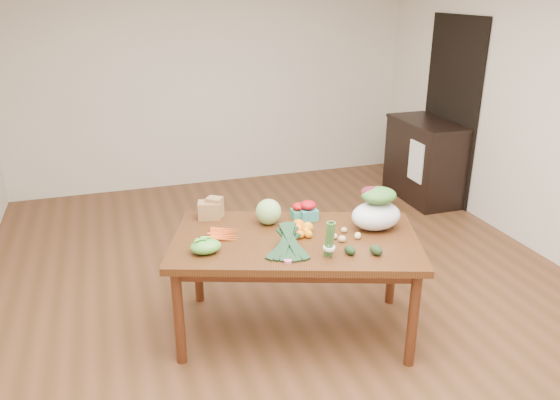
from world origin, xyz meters
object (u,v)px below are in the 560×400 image
object	(u,v)px
kale_bunch	(288,244)
salad_bag	(376,210)
cabinet	(424,160)
dining_table	(295,285)
asparagus_bundle	(329,239)
paper_bag	(209,208)
cabbage	(268,212)
mandarin_cluster	(298,230)

from	to	relation	value
kale_bunch	salad_bag	size ratio (longest dim) A/B	1.10
cabinet	dining_table	bearing A→B (deg)	-138.23
kale_bunch	asparagus_bundle	size ratio (longest dim) A/B	1.60
paper_bag	kale_bunch	bearing A→B (deg)	-64.57
dining_table	kale_bunch	bearing A→B (deg)	-100.85
paper_bag	salad_bag	xyz separation A→B (m)	(1.10, -0.56, 0.06)
cabbage	salad_bag	distance (m)	0.78
paper_bag	asparagus_bundle	bearing A→B (deg)	-54.70
cabinet	kale_bunch	size ratio (longest dim) A/B	2.55
asparagus_bundle	cabbage	bearing A→B (deg)	128.26
asparagus_bundle	paper_bag	bearing A→B (deg)	144.25
mandarin_cluster	kale_bunch	size ratio (longest dim) A/B	0.45
mandarin_cluster	kale_bunch	xyz separation A→B (m)	(-0.16, -0.26, 0.04)
mandarin_cluster	salad_bag	size ratio (longest dim) A/B	0.49
cabbage	asparagus_bundle	xyz separation A→B (m)	(0.22, -0.62, 0.03)
paper_bag	kale_bunch	distance (m)	0.85
salad_bag	cabbage	bearing A→B (deg)	155.68
paper_bag	mandarin_cluster	size ratio (longest dim) A/B	1.24
dining_table	salad_bag	distance (m)	0.79
dining_table	mandarin_cluster	xyz separation A→B (m)	(0.03, 0.02, 0.42)
kale_bunch	asparagus_bundle	bearing A→B (deg)	-2.54
cabbage	salad_bag	bearing A→B (deg)	-24.32
mandarin_cluster	asparagus_bundle	xyz separation A→B (m)	(0.08, -0.36, 0.08)
paper_bag	asparagus_bundle	xyz separation A→B (m)	(0.61, -0.86, 0.05)
salad_bag	paper_bag	bearing A→B (deg)	153.14
paper_bag	kale_bunch	world-z (taller)	kale_bunch
cabinet	asparagus_bundle	distance (m)	3.33
dining_table	salad_bag	bearing A→B (deg)	16.02
cabinet	paper_bag	distance (m)	3.27
salad_bag	dining_table	bearing A→B (deg)	177.07
dining_table	cabbage	xyz separation A→B (m)	(-0.11, 0.29, 0.47)
mandarin_cluster	cabbage	bearing A→B (deg)	116.86
cabbage	salad_bag	xyz separation A→B (m)	(0.71, -0.32, 0.05)
kale_bunch	asparagus_bundle	xyz separation A→B (m)	(0.25, -0.10, 0.05)
dining_table	kale_bunch	distance (m)	0.53
dining_table	asparagus_bundle	world-z (taller)	asparagus_bundle
paper_bag	kale_bunch	xyz separation A→B (m)	(0.36, -0.76, 0.00)
dining_table	kale_bunch	xyz separation A→B (m)	(-0.14, -0.24, 0.45)
cabinet	salad_bag	xyz separation A→B (m)	(-1.75, -2.13, 0.42)
cabinet	paper_bag	size ratio (longest dim) A/B	4.58
kale_bunch	asparagus_bundle	world-z (taller)	asparagus_bundle
cabbage	cabinet	bearing A→B (deg)	36.35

